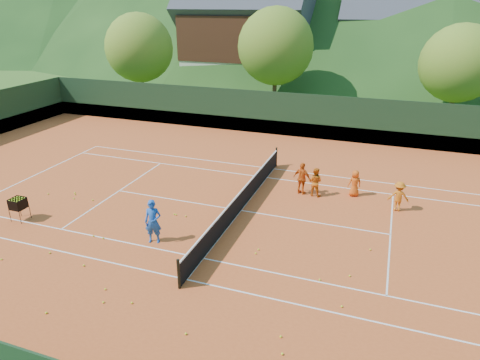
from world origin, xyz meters
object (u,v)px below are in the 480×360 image
(coach, at_px, (153,222))
(student_b, at_px, (302,179))
(tennis_net, at_px, (241,200))
(student_a, at_px, (315,182))
(ball_hopper, at_px, (18,204))
(chalet_mid, at_px, (403,39))
(student_c, at_px, (355,183))
(chalet_left, at_px, (247,32))
(student_d, at_px, (399,196))

(coach, height_order, student_b, coach)
(coach, bearing_deg, tennis_net, 41.86)
(student_a, relative_size, student_b, 0.89)
(ball_hopper, bearing_deg, chalet_mid, 69.00)
(coach, height_order, ball_hopper, coach)
(coach, xyz_separation_m, ball_hopper, (-6.33, -0.34, -0.14))
(coach, bearing_deg, student_c, 29.13)
(student_b, xyz_separation_m, ball_hopper, (-10.77, -6.71, -0.05))
(student_b, distance_m, chalet_mid, 31.81)
(student_a, distance_m, chalet_left, 30.53)
(chalet_mid, bearing_deg, ball_hopper, -111.00)
(tennis_net, xyz_separation_m, ball_hopper, (-8.59, -4.01, 0.25))
(student_a, bearing_deg, student_d, -177.28)
(student_b, bearing_deg, student_d, -166.30)
(coach, relative_size, tennis_net, 0.15)
(coach, distance_m, student_b, 7.77)
(ball_hopper, relative_size, chalet_mid, 0.08)
(student_a, xyz_separation_m, student_c, (1.80, 0.60, -0.06))
(student_a, bearing_deg, ball_hopper, 38.66)
(coach, bearing_deg, chalet_left, 86.49)
(ball_hopper, bearing_deg, student_c, 29.09)
(student_c, distance_m, chalet_left, 30.81)
(chalet_left, bearing_deg, student_b, -65.97)
(student_c, relative_size, student_d, 0.94)
(student_b, xyz_separation_m, chalet_left, (-12.17, 27.30, 4.83))
(student_b, height_order, ball_hopper, student_b)
(ball_hopper, bearing_deg, student_a, 30.60)
(student_a, bearing_deg, coach, 59.71)
(student_a, bearing_deg, tennis_net, 52.33)
(chalet_left, relative_size, chalet_mid, 1.09)
(student_c, bearing_deg, student_d, 129.52)
(chalet_left, bearing_deg, tennis_net, -71.57)
(tennis_net, bearing_deg, student_a, 44.27)
(chalet_left, bearing_deg, student_d, -59.03)
(student_c, height_order, chalet_mid, chalet_mid)
(student_b, height_order, chalet_mid, chalet_mid)
(student_c, bearing_deg, chalet_left, -86.15)
(student_c, distance_m, tennis_net, 5.67)
(student_a, height_order, chalet_left, chalet_left)
(student_a, xyz_separation_m, student_d, (3.79, -0.35, -0.02))
(chalet_mid, bearing_deg, coach, -102.38)
(student_a, distance_m, student_d, 3.80)
(coach, relative_size, chalet_mid, 0.14)
(student_d, distance_m, chalet_mid, 31.92)
(tennis_net, relative_size, ball_hopper, 12.07)
(coach, bearing_deg, chalet_mid, 61.17)
(chalet_mid, bearing_deg, tennis_net, -100.01)
(coach, relative_size, student_b, 1.11)
(student_d, xyz_separation_m, ball_hopper, (-15.18, -6.38, 0.06))
(student_a, bearing_deg, student_b, 9.97)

